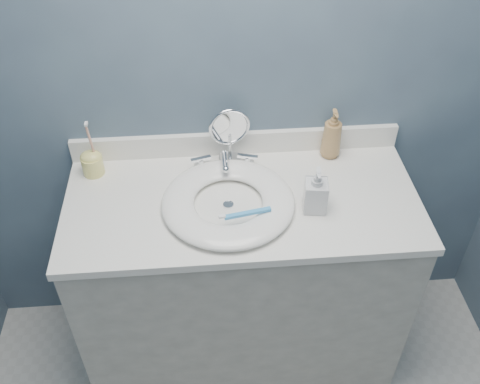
{
  "coord_description": "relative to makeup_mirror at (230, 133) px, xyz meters",
  "views": [
    {
      "loc": [
        -0.12,
        -0.37,
        2.12
      ],
      "look_at": [
        -0.01,
        0.94,
        0.94
      ],
      "focal_mm": 40.0,
      "sensor_mm": 36.0,
      "label": 1
    }
  ],
  "objects": [
    {
      "name": "soap_bottle_clear",
      "position": [
        0.26,
        -0.29,
        -0.04
      ],
      "size": [
        0.09,
        0.09,
        0.17
      ],
      "primitive_type": "imported",
      "rotation": [
        0.0,
        0.0,
        -0.14
      ],
      "color": "silver",
      "rests_on": "countertop"
    },
    {
      "name": "countertop",
      "position": [
        0.03,
        -0.22,
        -0.14
      ],
      "size": [
        1.22,
        0.57,
        0.03
      ],
      "primitive_type": "cube",
      "color": "white",
      "rests_on": "vanity_cabinet"
    },
    {
      "name": "back_wall",
      "position": [
        0.03,
        0.05,
        0.2
      ],
      "size": [
        2.2,
        0.02,
        2.4
      ],
      "primitive_type": "cube",
      "color": "#425264",
      "rests_on": "ground"
    },
    {
      "name": "toothbrush_holder",
      "position": [
        -0.5,
        -0.04,
        -0.07
      ],
      "size": [
        0.08,
        0.08,
        0.22
      ],
      "rotation": [
        0.0,
        0.0,
        -0.33
      ],
      "color": "#E8DF74",
      "rests_on": "countertop"
    },
    {
      "name": "drain",
      "position": [
        -0.02,
        -0.25,
        -0.12
      ],
      "size": [
        0.04,
        0.04,
        0.01
      ],
      "primitive_type": "cylinder",
      "color": "silver",
      "rests_on": "countertop"
    },
    {
      "name": "vanity_cabinet",
      "position": [
        0.03,
        -0.22,
        -0.58
      ],
      "size": [
        1.2,
        0.55,
        0.85
      ],
      "primitive_type": "cube",
      "color": "beige",
      "rests_on": "ground"
    },
    {
      "name": "toothbrush_lying",
      "position": [
        0.03,
        -0.34,
        -0.08
      ],
      "size": [
        0.17,
        0.05,
        0.02
      ],
      "rotation": [
        0.0,
        0.0,
        0.19
      ],
      "color": "#3E9CDC",
      "rests_on": "basin"
    },
    {
      "name": "backsplash",
      "position": [
        0.03,
        0.04,
        -0.08
      ],
      "size": [
        1.22,
        0.02,
        0.09
      ],
      "primitive_type": "cube",
      "color": "white",
      "rests_on": "countertop"
    },
    {
      "name": "soap_bottle_amber",
      "position": [
        0.38,
        -0.0,
        -0.02
      ],
      "size": [
        0.08,
        0.08,
        0.2
      ],
      "primitive_type": "imported",
      "rotation": [
        0.0,
        0.0,
        -0.02
      ],
      "color": "#A67D4B",
      "rests_on": "countertop"
    },
    {
      "name": "faucet",
      "position": [
        -0.02,
        -0.06,
        -0.09
      ],
      "size": [
        0.25,
        0.13,
        0.07
      ],
      "color": "silver",
      "rests_on": "countertop"
    },
    {
      "name": "basin",
      "position": [
        -0.02,
        -0.25,
        -0.1
      ],
      "size": [
        0.45,
        0.45,
        0.04
      ],
      "primitive_type": null,
      "color": "white",
      "rests_on": "countertop"
    },
    {
      "name": "makeup_mirror",
      "position": [
        0.0,
        0.0,
        0.0
      ],
      "size": [
        0.15,
        0.09,
        0.22
      ],
      "rotation": [
        0.0,
        0.0,
        0.16
      ],
      "color": "silver",
      "rests_on": "countertop"
    }
  ]
}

